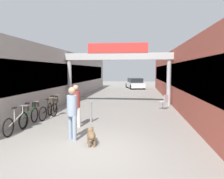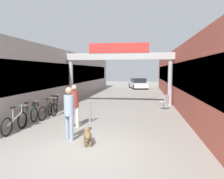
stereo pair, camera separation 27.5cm
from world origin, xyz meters
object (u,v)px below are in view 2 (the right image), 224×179
Objects in this scene: bicycle_silver_nearest at (17,120)px; cafe_chair_aluminium_nearer at (165,101)px; parked_car_white at (138,84)px; bicycle_black_third at (50,109)px; bollard_post_metal at (90,111)px; dog_on_leash at (87,135)px; bicycle_orange_farthest at (53,105)px; bicycle_green_second at (30,114)px; pedestrian_with_dog at (69,110)px; pedestrian_companion at (74,103)px.

bicycle_silver_nearest is 1.90× the size of cafe_chair_aluminium_nearer.
bicycle_silver_nearest is 20.88m from parked_car_white.
bicycle_black_third is 2.22m from bollard_post_metal.
parked_car_white reaches higher than bicycle_silver_nearest.
dog_on_leash is 0.42× the size of bicycle_orange_farthest.
parked_car_white is at bearing 97.74° from cafe_chair_aluminium_nearer.
bollard_post_metal is (2.46, 0.77, 0.05)m from bicycle_green_second.
cafe_chair_aluminium_nearer is at bearing 65.60° from dog_on_leash.
bicycle_green_second is at bearing -89.69° from bicycle_orange_farthest.
bicycle_black_third is at bearing -151.90° from cafe_chair_aluminium_nearer.
bicycle_green_second is (-2.40, 1.76, -0.58)m from pedestrian_with_dog.
parked_car_white reaches higher than dog_on_leash.
bicycle_orange_farthest is at bearing 123.98° from dog_on_leash.
dog_on_leash is at bearing -18.78° from bicycle_silver_nearest.
dog_on_leash is 0.42× the size of bicycle_black_third.
bicycle_black_third reaches higher than dog_on_leash.
pedestrian_companion is 2.26m from bicycle_silver_nearest.
pedestrian_with_dog is at bearing -94.48° from parked_car_white.
bicycle_orange_farthest is (-2.42, 4.27, -0.58)m from pedestrian_with_dog.
dog_on_leash is at bearing -77.26° from bollard_post_metal.
bicycle_black_third is at bearing 165.79° from bollard_post_metal.
bicycle_orange_farthest is (-2.06, 2.62, -0.56)m from pedestrian_companion.
bicycle_silver_nearest is 2.44m from bicycle_black_third.
parked_car_white reaches higher than bicycle_black_third.
pedestrian_with_dog reaches higher than bollard_post_metal.
parked_car_white is at bearing 85.10° from bollard_post_metal.
bicycle_silver_nearest is 8.15m from cafe_chair_aluminium_nearer.
bicycle_black_third is 1.77× the size of bollard_post_metal.
pedestrian_companion is 6.08m from cafe_chair_aluminium_nearer.
pedestrian_companion is 1.94× the size of cafe_chair_aluminium_nearer.
dog_on_leash is at bearing -92.49° from parked_car_white.
bicycle_silver_nearest is 1.77× the size of bollard_post_metal.
bicycle_black_third reaches higher than cafe_chair_aluminium_nearer.
pedestrian_with_dog is 1.05× the size of bicycle_black_third.
bicycle_black_third is (-2.09, 3.07, -0.58)m from pedestrian_with_dog.
pedestrian_with_dog is 1.08m from dog_on_leash.
pedestrian_companion is at bearing 102.27° from pedestrian_with_dog.
pedestrian_companion reaches higher than cafe_chair_aluminium_nearer.
bicycle_black_third and bicycle_orange_farthest have the same top height.
pedestrian_companion is 1.82× the size of bollard_post_metal.
cafe_chair_aluminium_nearer is at bearing 45.00° from bollard_post_metal.
bicycle_black_third is 6.55m from cafe_chair_aluminium_nearer.
bicycle_silver_nearest is 1.00× the size of bicycle_black_third.
pedestrian_companion is at bearing -115.42° from bollard_post_metal.
pedestrian_with_dog reaches higher than bicycle_black_third.
pedestrian_companion is at bearing -39.56° from bicycle_black_third.
bicycle_black_third is (-1.73, 1.43, -0.56)m from pedestrian_companion.
bicycle_silver_nearest reaches higher than bollard_post_metal.
bollard_post_metal is 18.68m from parked_car_white.
pedestrian_companion is (-0.36, 1.65, -0.02)m from pedestrian_with_dog.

